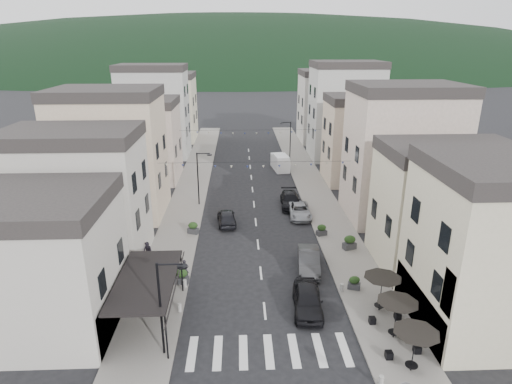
# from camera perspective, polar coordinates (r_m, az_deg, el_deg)

# --- Properties ---
(ground) EXTENTS (700.00, 700.00, 0.00)m
(ground) POSITION_cam_1_polar(r_m,az_deg,el_deg) (25.37, 2.05, -23.35)
(ground) COLOR black
(ground) RESTS_ON ground
(sidewalk_left) EXTENTS (4.00, 76.00, 0.12)m
(sidewalk_left) POSITION_cam_1_polar(r_m,az_deg,el_deg) (53.70, -8.53, 0.62)
(sidewalk_left) COLOR slate
(sidewalk_left) RESTS_ON ground
(sidewalk_right) EXTENTS (4.00, 76.00, 0.12)m
(sidewalk_right) POSITION_cam_1_polar(r_m,az_deg,el_deg) (54.14, 7.45, 0.83)
(sidewalk_right) COLOR slate
(sidewalk_right) RESTS_ON ground
(hill_backdrop) EXTENTS (640.00, 360.00, 70.00)m
(hill_backdrop) POSITION_cam_1_polar(r_m,az_deg,el_deg) (319.00, -2.14, 16.40)
(hill_backdrop) COLOR black
(hill_backdrop) RESTS_ON ground
(boutique_building) EXTENTS (12.00, 8.00, 8.00)m
(boutique_building) POSITION_cam_1_polar(r_m,az_deg,el_deg) (30.37, -29.70, -9.14)
(boutique_building) COLOR #B4AEA5
(boutique_building) RESTS_ON ground
(bistro_building) EXTENTS (10.00, 8.00, 10.00)m
(bistro_building) POSITION_cam_1_polar(r_m,az_deg,el_deg) (30.27, 30.31, -7.22)
(bistro_building) COLOR beige
(bistro_building) RESTS_ON ground
(boutique_awning) EXTENTS (3.77, 7.50, 3.28)m
(boutique_awning) POSITION_cam_1_polar(r_m,az_deg,el_deg) (28.02, -13.93, -11.42)
(boutique_awning) COLOR black
(boutique_awning) RESTS_ON ground
(buildings_row_left) EXTENTS (10.20, 54.16, 14.00)m
(buildings_row_left) POSITION_cam_1_polar(r_m,az_deg,el_deg) (58.80, -15.13, 7.94)
(buildings_row_left) COLOR #B4AEA5
(buildings_row_left) RESTS_ON ground
(buildings_row_right) EXTENTS (10.20, 54.16, 14.50)m
(buildings_row_right) POSITION_cam_1_polar(r_m,az_deg,el_deg) (58.45, 13.83, 8.18)
(buildings_row_right) COLOR beige
(buildings_row_right) RESTS_ON ground
(cafe_terrace) EXTENTS (2.50, 8.10, 2.53)m
(cafe_terrace) POSITION_cam_1_polar(r_m,az_deg,el_deg) (27.62, 18.31, -14.23)
(cafe_terrace) COLOR black
(cafe_terrace) RESTS_ON ground
(streetlamp_left_near) EXTENTS (1.70, 0.56, 6.00)m
(streetlamp_left_near) POSITION_cam_1_polar(r_m,az_deg,el_deg) (24.96, -12.06, -13.86)
(streetlamp_left_near) COLOR black
(streetlamp_left_near) RESTS_ON ground
(streetlamp_left_far) EXTENTS (1.70, 0.56, 6.00)m
(streetlamp_left_far) POSITION_cam_1_polar(r_m,az_deg,el_deg) (46.74, -7.44, 2.49)
(streetlamp_left_far) COLOR black
(streetlamp_left_far) RESTS_ON ground
(streetlamp_right_far) EXTENTS (1.70, 0.56, 6.00)m
(streetlamp_right_far) POSITION_cam_1_polar(r_m,az_deg,el_deg) (64.41, 4.36, 7.32)
(streetlamp_right_far) COLOR black
(streetlamp_right_far) RESTS_ON ground
(bollards) EXTENTS (11.66, 10.26, 0.60)m
(bollards) POSITION_cam_1_polar(r_m,az_deg,el_deg) (29.38, 1.23, -15.44)
(bollards) COLOR gray
(bollards) RESTS_ON ground
(bunting_near) EXTENTS (19.00, 0.28, 0.62)m
(bunting_near) POSITION_cam_1_polar(r_m,az_deg,el_deg) (42.18, -0.09, 3.56)
(bunting_near) COLOR black
(bunting_near) RESTS_ON ground
(bunting_far) EXTENTS (19.00, 0.28, 0.62)m
(bunting_far) POSITION_cam_1_polar(r_m,az_deg,el_deg) (57.73, -0.72, 7.93)
(bunting_far) COLOR black
(bunting_far) RESTS_ON ground
(parked_car_a) EXTENTS (2.28, 4.90, 1.62)m
(parked_car_a) POSITION_cam_1_polar(r_m,az_deg,el_deg) (29.86, 6.88, -14.04)
(parked_car_a) COLOR black
(parked_car_a) RESTS_ON ground
(parked_car_b) EXTENTS (2.15, 4.88, 1.56)m
(parked_car_b) POSITION_cam_1_polar(r_m,az_deg,el_deg) (34.62, 7.05, -9.05)
(parked_car_b) COLOR #303133
(parked_car_b) RESTS_ON ground
(parked_car_c) EXTENTS (2.27, 4.75, 1.31)m
(parked_car_c) POSITION_cam_1_polar(r_m,az_deg,el_deg) (44.46, 5.84, -2.51)
(parked_car_c) COLOR #93949B
(parked_car_c) RESTS_ON ground
(parked_car_d) EXTENTS (2.25, 5.15, 1.47)m
(parked_car_d) POSITION_cam_1_polar(r_m,az_deg,el_deg) (47.04, 4.61, -1.10)
(parked_car_d) COLOR black
(parked_car_d) RESTS_ON ground
(parked_car_e) EXTENTS (2.13, 4.40, 1.45)m
(parked_car_e) POSITION_cam_1_polar(r_m,az_deg,el_deg) (42.56, -3.93, -3.38)
(parked_car_e) COLOR black
(parked_car_e) RESTS_ON ground
(delivery_van) EXTENTS (2.42, 4.78, 2.19)m
(delivery_van) POSITION_cam_1_polar(r_m,az_deg,el_deg) (60.57, 3.25, 4.00)
(delivery_van) COLOR white
(delivery_van) RESTS_ON ground
(pedestrian_a) EXTENTS (0.62, 0.44, 1.58)m
(pedestrian_a) POSITION_cam_1_polar(r_m,az_deg,el_deg) (33.26, -9.45, -10.20)
(pedestrian_a) COLOR black
(pedestrian_a) RESTS_ON sidewalk_left
(pedestrian_b) EXTENTS (0.97, 0.90, 1.62)m
(pedestrian_b) POSITION_cam_1_polar(r_m,az_deg,el_deg) (36.53, -14.23, -7.67)
(pedestrian_b) COLOR #25202A
(pedestrian_b) RESTS_ON sidewalk_left
(planter_la) EXTENTS (1.13, 0.77, 1.16)m
(planter_la) POSITION_cam_1_polar(r_m,az_deg,el_deg) (32.90, -9.90, -11.04)
(planter_la) COLOR #303033
(planter_la) RESTS_ON sidewalk_left
(planter_lb) EXTENTS (1.15, 0.90, 1.13)m
(planter_lb) POSITION_cam_1_polar(r_m,az_deg,el_deg) (40.69, -8.38, -4.75)
(planter_lb) COLOR #2F2F31
(planter_lb) RESTS_ON sidewalk_left
(planter_ra) EXTENTS (1.02, 0.76, 1.02)m
(planter_ra) POSITION_cam_1_polar(r_m,az_deg,el_deg) (32.62, 12.97, -11.70)
(planter_ra) COLOR #2F2F32
(planter_ra) RESTS_ON sidewalk_right
(planter_rb) EXTENTS (1.26, 0.96, 1.26)m
(planter_rb) POSITION_cam_1_polar(r_m,az_deg,el_deg) (38.23, 12.37, -6.58)
(planter_rb) COLOR #323234
(planter_rb) RESTS_ON sidewalk_right
(planter_rc) EXTENTS (1.07, 0.82, 1.06)m
(planter_rc) POSITION_cam_1_polar(r_m,az_deg,el_deg) (40.37, 8.74, -5.02)
(planter_rc) COLOR #302F32
(planter_rc) RESTS_ON sidewalk_right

